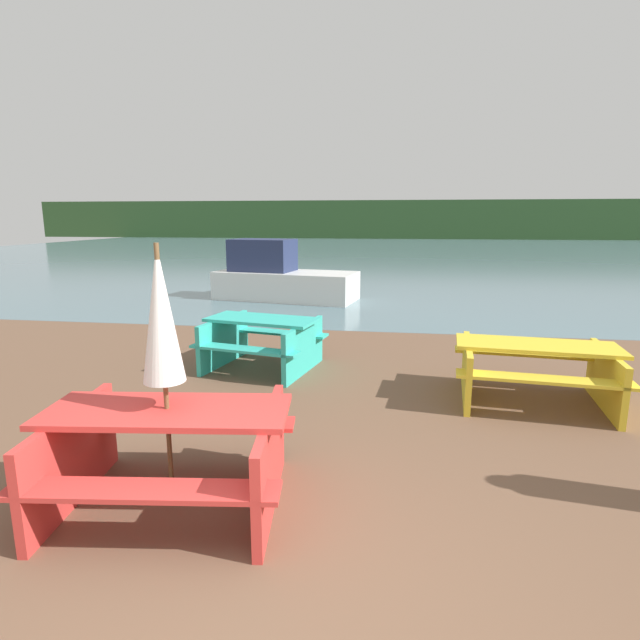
% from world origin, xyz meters
% --- Properties ---
extents(water, '(60.00, 50.00, 0.00)m').
position_xyz_m(water, '(0.00, 32.48, -0.00)').
color(water, slate).
rests_on(water, ground_plane).
extents(far_treeline, '(80.00, 1.60, 4.00)m').
position_xyz_m(far_treeline, '(0.00, 52.48, 2.00)').
color(far_treeline, '#284723').
rests_on(far_treeline, water).
extents(picnic_table_red, '(1.97, 1.59, 0.78)m').
position_xyz_m(picnic_table_red, '(-0.99, 1.26, 0.47)').
color(picnic_table_red, red).
rests_on(picnic_table_red, ground_plane).
extents(picnic_table_yellow, '(1.97, 1.56, 0.72)m').
position_xyz_m(picnic_table_yellow, '(2.36, 3.97, 0.45)').
color(picnic_table_yellow, yellow).
rests_on(picnic_table_yellow, ground_plane).
extents(picnic_table_teal, '(1.83, 1.67, 0.76)m').
position_xyz_m(picnic_table_teal, '(-1.22, 4.83, 0.45)').
color(picnic_table_teal, '#33B7A8').
rests_on(picnic_table_teal, ground_plane).
extents(umbrella_white, '(0.31, 0.31, 2.01)m').
position_xyz_m(umbrella_white, '(-0.99, 1.26, 1.49)').
color(umbrella_white, brown).
rests_on(umbrella_white, ground_plane).
extents(boat, '(3.97, 2.14, 1.62)m').
position_xyz_m(boat, '(-2.42, 11.15, 0.59)').
color(boat, silver).
rests_on(boat, water).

